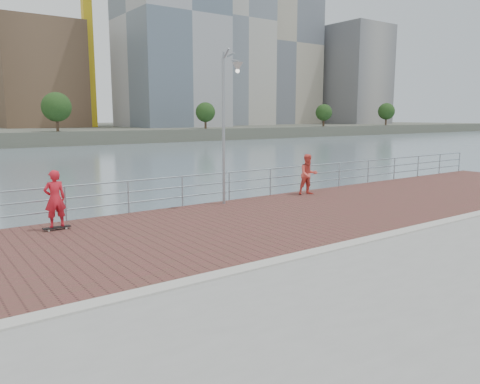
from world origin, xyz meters
TOP-DOWN VIEW (x-y plane):
  - water at (0.00, 0.00)m, footprint 400.00×400.00m
  - brick_lane at (0.00, 3.60)m, footprint 40.00×6.80m
  - curb at (0.00, 0.00)m, footprint 40.00×0.40m
  - guardrail at (0.00, 7.00)m, footprint 39.06×0.06m
  - street_lamp at (2.50, 6.11)m, footprint 0.39×1.13m
  - skateboard at (-3.64, 5.96)m, footprint 0.76×0.21m
  - skateboarder at (-3.64, 5.96)m, footprint 0.61×0.41m
  - bystander at (6.49, 6.19)m, footprint 0.96×0.84m
  - skyline at (28.78, 104.53)m, footprint 233.00×41.00m
  - shoreline_trees at (20.61, 77.00)m, footprint 169.45×5.04m

SIDE VIEW (x-z plane):
  - water at x=0.00m, z-range -2.00..-2.00m
  - brick_lane at x=0.00m, z-range 0.00..0.02m
  - curb at x=0.00m, z-range 0.00..0.06m
  - skateboard at x=-3.64m, z-range 0.04..0.13m
  - guardrail at x=0.00m, z-range 0.13..1.25m
  - bystander at x=6.49m, z-range 0.02..1.69m
  - skateboarder at x=-3.64m, z-range 0.10..1.75m
  - street_lamp at x=2.50m, z-range 1.12..6.44m
  - shoreline_trees at x=20.61m, z-range 0.91..7.62m
  - skyline at x=28.78m, z-range -6.33..51.83m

